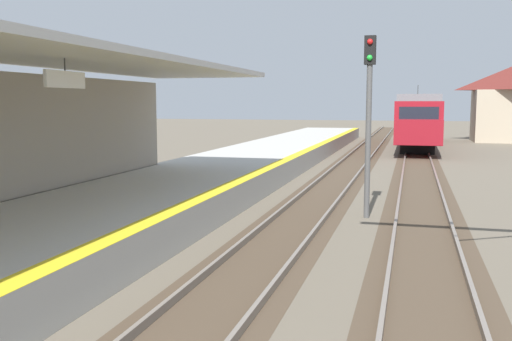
% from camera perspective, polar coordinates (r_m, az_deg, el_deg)
% --- Properties ---
extents(station_platform, '(5.00, 80.00, 0.91)m').
position_cam_1_polar(station_platform, '(17.53, -10.03, -2.78)').
color(station_platform, '#B7B5AD').
rests_on(station_platform, ground).
extents(track_pair_nearest_platform, '(2.34, 120.00, 0.16)m').
position_cam_1_polar(track_pair_nearest_platform, '(20.12, 6.42, -2.65)').
color(track_pair_nearest_platform, '#4C3D2D').
rests_on(track_pair_nearest_platform, ground).
extents(track_pair_middle, '(2.34, 120.00, 0.16)m').
position_cam_1_polar(track_pair_middle, '(19.89, 16.15, -2.98)').
color(track_pair_middle, '#4C3D2D').
rests_on(track_pair_middle, ground).
extents(approaching_train, '(2.93, 19.60, 4.76)m').
position_cam_1_polar(approaching_train, '(44.71, 15.81, 5.05)').
color(approaching_train, maroon).
rests_on(approaching_train, ground).
extents(rail_signal_post, '(0.32, 0.34, 5.20)m').
position_cam_1_polar(rail_signal_post, '(16.66, 11.19, 6.19)').
color(rail_signal_post, '#4C4C4C').
rests_on(rail_signal_post, ground).
extents(distant_trackside_house, '(6.60, 5.28, 6.40)m').
position_cam_1_polar(distant_trackside_house, '(53.43, 24.11, 6.21)').
color(distant_trackside_house, tan).
rests_on(distant_trackside_house, ground).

